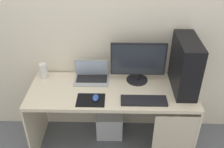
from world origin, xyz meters
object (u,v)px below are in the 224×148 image
at_px(pc_tower, 185,65).
at_px(mouse_left, 96,98).
at_px(laptop, 92,76).
at_px(monitor, 138,62).
at_px(keyboard, 144,101).
at_px(speaker, 43,71).
at_px(subwoofer, 110,123).

bearing_deg(pc_tower, mouse_left, -165.94).
xyz_separation_m(laptop, mouse_left, (0.06, -0.34, -0.02)).
relative_size(pc_tower, monitor, 0.95).
xyz_separation_m(monitor, keyboard, (0.04, -0.34, -0.20)).
relative_size(laptop, mouse_left, 3.67).
xyz_separation_m(pc_tower, speaker, (-1.39, 0.16, -0.18)).
relative_size(pc_tower, speaker, 3.28).
bearing_deg(pc_tower, subwoofer, 170.30).
distance_m(pc_tower, speaker, 1.41).
relative_size(monitor, subwoofer, 1.86).
relative_size(monitor, speaker, 3.45).
bearing_deg(keyboard, laptop, 144.66).
relative_size(pc_tower, laptop, 1.45).
distance_m(monitor, speaker, 0.98).
height_order(pc_tower, keyboard, pc_tower).
bearing_deg(pc_tower, laptop, 171.70).
relative_size(laptop, subwoofer, 1.21).
bearing_deg(keyboard, mouse_left, 177.40).
height_order(monitor, subwoofer, monitor).
height_order(speaker, mouse_left, speaker).
bearing_deg(laptop, monitor, -2.18).
height_order(laptop, keyboard, laptop).
height_order(laptop, mouse_left, laptop).
bearing_deg(monitor, subwoofer, 178.14).
distance_m(speaker, subwoofer, 0.96).
bearing_deg(mouse_left, keyboard, -2.60).
bearing_deg(mouse_left, monitor, 38.64).
xyz_separation_m(pc_tower, subwoofer, (-0.71, 0.12, -0.86)).
bearing_deg(speaker, subwoofer, -3.29).
bearing_deg(subwoofer, mouse_left, -109.62).
distance_m(pc_tower, mouse_left, 0.89).
distance_m(keyboard, subwoofer, 0.78).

